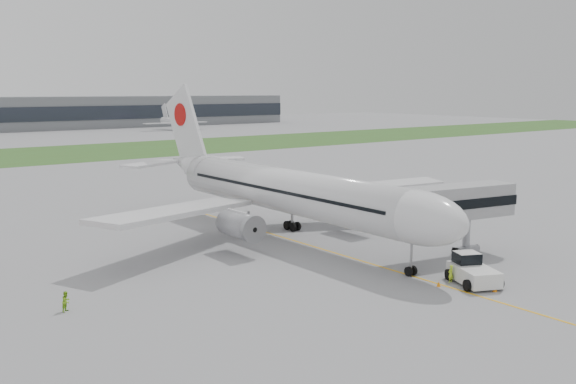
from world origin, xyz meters
TOP-DOWN VIEW (x-y plane):
  - ground at (0.00, 0.00)m, footprint 600.00×600.00m
  - apron_markings at (0.00, -5.00)m, footprint 70.00×70.00m
  - grass_strip at (0.00, 120.00)m, footprint 600.00×50.00m
  - airliner at (0.00, 4.87)m, footprint 48.13×53.95m
  - pushback_tug at (2.55, -19.84)m, footprint 4.92×5.75m
  - jet_bridge at (6.45, -12.84)m, footprint 16.73×6.27m
  - safety_cone_left at (-0.56, -18.73)m, footprint 0.36×0.36m
  - safety_cone_right at (2.11, -22.56)m, footprint 0.42×0.42m
  - ground_crew_near at (1.24, -18.57)m, footprint 0.60×0.41m
  - ground_crew_far at (-28.51, -5.27)m, footprint 0.99×0.96m
  - distant_aircraft_right at (84.36, 191.85)m, footprint 29.12×25.95m

SIDE VIEW (x-z plane):
  - ground at x=0.00m, z-range 0.00..0.00m
  - apron_markings at x=0.00m, z-range -0.02..0.02m
  - distant_aircraft_right at x=84.36m, z-range -5.38..5.38m
  - grass_strip at x=0.00m, z-range 0.00..0.02m
  - safety_cone_left at x=-0.56m, z-range 0.00..0.49m
  - safety_cone_right at x=2.11m, z-range 0.00..0.57m
  - ground_crew_near at x=1.24m, z-range 0.00..1.59m
  - ground_crew_far at x=-28.51m, z-range 0.00..1.61m
  - pushback_tug at x=2.55m, z-range -0.10..2.48m
  - jet_bridge at x=6.45m, z-range 1.83..9.45m
  - airliner at x=0.00m, z-range -3.28..14.60m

